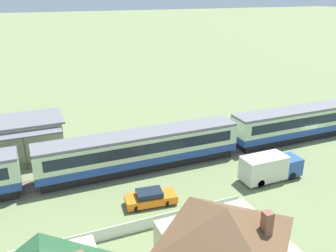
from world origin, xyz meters
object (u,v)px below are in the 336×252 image
delivery_truck_blue (270,167)px  station_building (24,137)px  parked_car_orange (150,198)px  cottage_brown_roof (225,243)px  passenger_train (235,133)px

delivery_truck_blue → station_building: bearing=144.8°
parked_car_orange → delivery_truck_blue: bearing=4.2°
station_building → parked_car_orange: size_ratio=1.91×
station_building → cottage_brown_roof: 27.22m
passenger_train → cottage_brown_roof: cottage_brown_roof is taller
station_building → passenger_train: bearing=-20.4°
station_building → delivery_truck_blue: station_building is taller
station_building → delivery_truck_blue: (21.87, -15.45, -0.82)m
passenger_train → delivery_truck_blue: size_ratio=14.01×
parked_car_orange → delivery_truck_blue: (12.27, -0.41, 0.68)m
station_building → delivery_truck_blue: bearing=-35.2°
station_building → cottage_brown_roof: cottage_brown_roof is taller
station_building → cottage_brown_roof: size_ratio=1.16×
passenger_train → parked_car_orange: bearing=-152.3°
passenger_train → parked_car_orange: 14.54m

